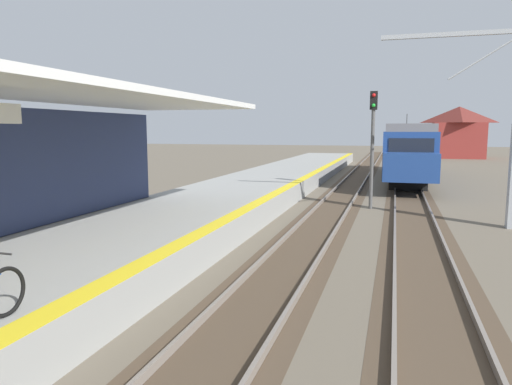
{
  "coord_description": "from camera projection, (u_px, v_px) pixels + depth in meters",
  "views": [
    {
      "loc": [
        4.47,
        2.14,
        3.53
      ],
      "look_at": [
        1.45,
        12.47,
        2.1
      ],
      "focal_mm": 33.17,
      "sensor_mm": 36.0,
      "label": 1
    }
  ],
  "objects": [
    {
      "name": "rail_signal_post",
      "position": [
        373.0,
        137.0,
        20.86
      ],
      "size": [
        0.32,
        0.34,
        5.2
      ],
      "color": "#4C4C4C",
      "rests_on": "ground"
    },
    {
      "name": "catenary_pylon_far_side",
      "position": [
        509.0,
        128.0,
        16.66
      ],
      "size": [
        5.0,
        0.4,
        7.5
      ],
      "color": "#9EA3A8",
      "rests_on": "ground"
    },
    {
      "name": "station_platform",
      "position": [
        171.0,
        224.0,
        15.53
      ],
      "size": [
        5.0,
        80.0,
        0.91
      ],
      "color": "#999993",
      "rests_on": "ground"
    },
    {
      "name": "track_pair_middle",
      "position": [
        415.0,
        226.0,
        17.22
      ],
      "size": [
        2.34,
        120.0,
        0.16
      ],
      "color": "#4C3D2D",
      "rests_on": "ground"
    },
    {
      "name": "distant_trackside_house",
      "position": [
        458.0,
        131.0,
        59.08
      ],
      "size": [
        6.6,
        5.28,
        6.4
      ],
      "color": "maroon",
      "rests_on": "ground"
    },
    {
      "name": "track_pair_nearest_platform",
      "position": [
        322.0,
        221.0,
        18.16
      ],
      "size": [
        2.34,
        120.0,
        0.16
      ],
      "color": "#4C3D2D",
      "rests_on": "ground"
    },
    {
      "name": "approaching_train",
      "position": [
        407.0,
        149.0,
        33.45
      ],
      "size": [
        2.93,
        19.6,
        4.76
      ],
      "color": "navy",
      "rests_on": "ground"
    }
  ]
}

